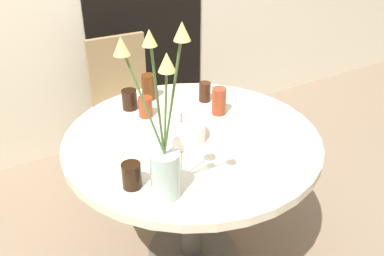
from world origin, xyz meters
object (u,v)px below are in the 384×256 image
drink_glass_0 (219,101)px  drink_glass_5 (205,92)px  flower_vase (163,152)px  side_plate (102,152)px  drink_glass_1 (132,176)px  drink_glass_3 (129,100)px  chair_near_front (125,99)px  birthday_cake (181,131)px  drink_glass_4 (149,87)px  drink_glass_2 (146,107)px

drink_glass_0 → drink_glass_5: size_ratio=1.33×
flower_vase → drink_glass_0: (0.53, 0.44, -0.13)m
side_plate → drink_glass_1: drink_glass_1 is taller
drink_glass_3 → drink_glass_5: size_ratio=1.00×
chair_near_front → drink_glass_1: bearing=-107.3°
birthday_cake → flower_vase: flower_vase is taller
drink_glass_0 → drink_glass_4: same height
chair_near_front → drink_glass_3: size_ratio=8.81×
drink_glass_4 → drink_glass_5: size_ratio=1.32×
drink_glass_1 → side_plate: bearing=93.8°
chair_near_front → drink_glass_3: chair_near_front is taller
birthday_cake → drink_glass_2: bearing=98.8°
drink_glass_3 → drink_glass_5: same height
flower_vase → drink_glass_5: bearing=47.5°
drink_glass_0 → drink_glass_1: bearing=-152.2°
chair_near_front → drink_glass_4: (-0.06, -0.51, 0.30)m
birthday_cake → drink_glass_0: 0.30m
chair_near_front → drink_glass_3: (-0.19, -0.57, 0.29)m
drink_glass_0 → drink_glass_3: drink_glass_0 is taller
flower_vase → birthday_cake: bearing=51.9°
chair_near_front → drink_glass_4: bearing=-92.6°
drink_glass_0 → drink_glass_2: (-0.32, 0.16, -0.02)m
drink_glass_4 → drink_glass_3: bearing=-158.2°
chair_near_front → birthday_cake: bearing=-93.3°
birthday_cake → drink_glass_1: (-0.33, -0.20, 0.01)m
drink_glass_2 → drink_glass_4: bearing=58.6°
flower_vase → drink_glass_4: 0.84m
drink_glass_0 → side_plate: bearing=-176.0°
drink_glass_0 → drink_glass_4: 0.39m
flower_vase → drink_glass_1: 0.20m
chair_near_front → birthday_cake: size_ratio=4.18×
drink_glass_1 → drink_glass_4: (0.39, 0.65, 0.02)m
flower_vase → drink_glass_5: 0.82m
chair_near_front → drink_glass_0: 0.91m
chair_near_front → side_plate: (-0.46, -0.88, 0.24)m
drink_glass_2 → flower_vase: bearing=-109.3°
chair_near_front → drink_glass_2: size_ratio=8.89×
drink_glass_2 → drink_glass_5: (0.34, -0.00, 0.00)m
drink_glass_0 → drink_glass_5: bearing=83.8°
drink_glass_2 → drink_glass_5: bearing=-0.6°
drink_glass_3 → drink_glass_4: 0.15m
drink_glass_2 → drink_glass_3: same height
birthday_cake → drink_glass_4: size_ratio=1.59×
drink_glass_0 → drink_glass_2: bearing=153.5°
flower_vase → drink_glass_3: (0.18, 0.71, -0.15)m
drink_glass_1 → drink_glass_5: bearing=37.4°
chair_near_front → drink_glass_1: 1.27m
flower_vase → drink_glass_4: (0.31, 0.77, -0.13)m
flower_vase → drink_glass_3: 0.75m
chair_near_front → drink_glass_4: size_ratio=6.65×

